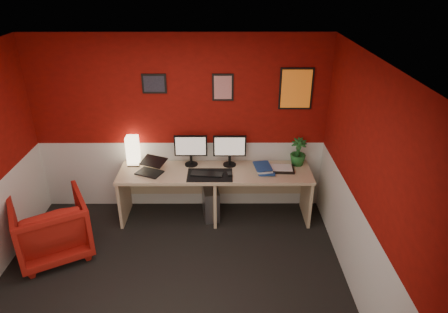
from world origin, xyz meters
The scene contains 24 objects.
ground centered at (0.00, 0.00, 0.00)m, with size 4.00×3.50×0.01m, color black.
ceiling centered at (0.00, 0.00, 2.50)m, with size 4.00×3.50×0.01m, color white.
wall_back centered at (0.00, 1.75, 1.25)m, with size 4.00×0.01×2.50m, color maroon.
wall_right centered at (2.00, 0.00, 1.25)m, with size 0.01×3.50×2.50m, color maroon.
wainscot_back centered at (0.00, 1.75, 0.50)m, with size 4.00×0.01×1.00m, color silver.
wainscot_right centered at (2.00, 0.00, 0.50)m, with size 0.01×3.50×1.00m, color silver.
desk centered at (0.48, 1.41, 0.36)m, with size 2.60×0.65×0.73m, color tan.
shoji_lamp centered at (-0.65, 1.62, 0.93)m, with size 0.16×0.16×0.40m, color #FFE5B2.
laptop centered at (-0.40, 1.35, 0.84)m, with size 0.33×0.23×0.22m, color black.
monitor_left centered at (0.15, 1.60, 1.02)m, with size 0.45×0.06×0.58m, color black.
monitor_right centered at (0.68, 1.59, 1.02)m, with size 0.45×0.06×0.58m, color black.
desk_mat centered at (0.41, 1.29, 0.73)m, with size 0.60×0.38×0.01m, color black.
keyboard centered at (0.37, 1.30, 0.74)m, with size 0.42×0.14×0.02m, color black.
mouse centered at (0.67, 1.29, 0.75)m, with size 0.06×0.10×0.03m, color black.
book_bottom centered at (1.06, 1.40, 0.74)m, with size 0.22×0.30×0.03m, color navy.
book_middle centered at (1.03, 1.40, 0.77)m, with size 0.21×0.29×0.02m, color silver.
book_top centered at (1.01, 1.41, 0.79)m, with size 0.22×0.29×0.03m, color navy.
zen_tray centered at (1.37, 1.44, 0.74)m, with size 0.35×0.25×0.03m, color black.
potted_plant centered at (1.62, 1.60, 0.92)m, with size 0.22×0.22×0.39m, color #19591E.
pc_tower centered at (0.41, 1.45, 0.23)m, with size 0.20×0.45×0.45m, color #99999E.
armchair centered at (-1.50, 0.63, 0.38)m, with size 0.81×0.84×0.76m, color #A5160D.
art_left centered at (-0.31, 1.74, 1.85)m, with size 0.32×0.02×0.26m, color black.
art_center centered at (0.59, 1.74, 1.80)m, with size 0.28×0.02×0.36m, color red.
art_right centered at (1.55, 1.74, 1.78)m, with size 0.44×0.02×0.56m, color orange.
Camera 1 is at (0.58, -3.38, 3.28)m, focal length 32.16 mm.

